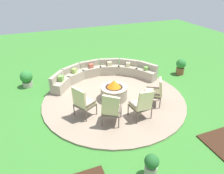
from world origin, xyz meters
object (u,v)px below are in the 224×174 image
(lounge_chair_back_left, at_px, (142,104))
(potted_plant_0, at_px, (27,78))
(curved_stone_bench, at_px, (102,73))
(lounge_chair_front_left, at_px, (83,102))
(fire_pit, at_px, (114,91))
(lounge_chair_front_right, at_px, (111,109))
(potted_plant_2, at_px, (151,165))
(potted_plant_1, at_px, (181,66))
(lounge_chair_back_right, at_px, (155,91))

(lounge_chair_back_left, relative_size, potted_plant_0, 1.56)
(curved_stone_bench, distance_m, potted_plant_0, 3.24)
(lounge_chair_front_left, height_order, lounge_chair_back_left, lounge_chair_front_left)
(fire_pit, xyz_separation_m, lounge_chair_back_left, (0.37, -1.49, 0.25))
(lounge_chair_front_right, distance_m, potted_plant_0, 4.45)
(lounge_chair_back_left, height_order, potted_plant_2, lounge_chair_back_left)
(fire_pit, relative_size, potted_plant_1, 1.30)
(lounge_chair_back_left, distance_m, potted_plant_2, 2.22)
(fire_pit, relative_size, lounge_chair_front_right, 0.88)
(curved_stone_bench, relative_size, potted_plant_2, 7.38)
(lounge_chair_front_right, xyz_separation_m, potted_plant_2, (0.18, -2.13, -0.29))
(curved_stone_bench, xyz_separation_m, lounge_chair_front_right, (-0.81, -3.18, 0.28))
(lounge_chair_front_right, bearing_deg, potted_plant_2, -54.01)
(lounge_chair_back_left, bearing_deg, curved_stone_bench, 86.67)
(lounge_chair_back_right, bearing_deg, fire_pit, 84.76)
(lounge_chair_front_left, distance_m, lounge_chair_front_right, 1.01)
(potted_plant_0, xyz_separation_m, potted_plant_2, (2.55, -5.89, -0.04))
(fire_pit, xyz_separation_m, lounge_chair_back_right, (1.23, -0.90, 0.23))
(potted_plant_2, bearing_deg, lounge_chair_back_left, 67.47)
(lounge_chair_front_left, bearing_deg, lounge_chair_back_left, 34.75)
(potted_plant_1, bearing_deg, lounge_chair_back_left, -144.32)
(lounge_chair_front_left, distance_m, lounge_chair_back_left, 1.92)
(lounge_chair_front_right, bearing_deg, lounge_chair_back_left, 25.80)
(potted_plant_0, bearing_deg, lounge_chair_front_right, -57.72)
(lounge_chair_front_left, distance_m, potted_plant_1, 5.45)
(lounge_chair_front_right, relative_size, potted_plant_0, 1.61)
(potted_plant_1, bearing_deg, lounge_chair_front_right, -151.98)
(lounge_chair_back_left, xyz_separation_m, potted_plant_1, (3.45, 2.47, -0.19))
(potted_plant_0, bearing_deg, lounge_chair_front_left, -61.50)
(fire_pit, xyz_separation_m, lounge_chair_front_right, (-0.66, -1.39, 0.26))
(curved_stone_bench, height_order, potted_plant_2, curved_stone_bench)
(potted_plant_1, xyz_separation_m, potted_plant_2, (-4.29, -4.51, -0.08))
(fire_pit, height_order, lounge_chair_back_left, lounge_chair_back_left)
(curved_stone_bench, bearing_deg, lounge_chair_back_left, -86.38)
(lounge_chair_front_left, distance_m, potted_plant_2, 3.00)
(lounge_chair_back_right, relative_size, potted_plant_1, 1.33)
(fire_pit, distance_m, curved_stone_bench, 1.80)
(lounge_chair_back_right, bearing_deg, potted_plant_2, 177.92)
(potted_plant_0, relative_size, potted_plant_2, 1.12)
(lounge_chair_front_left, bearing_deg, potted_plant_0, 178.14)
(lounge_chair_front_left, xyz_separation_m, lounge_chair_back_right, (2.60, -0.22, -0.04))
(lounge_chair_back_left, bearing_deg, lounge_chair_front_right, 167.62)
(lounge_chair_back_left, bearing_deg, lounge_chair_front_left, 148.15)
(curved_stone_bench, xyz_separation_m, lounge_chair_back_left, (0.21, -3.27, 0.27))
(potted_plant_1, distance_m, potted_plant_2, 6.22)
(lounge_chair_front_left, xyz_separation_m, potted_plant_2, (0.90, -2.84, -0.30))
(fire_pit, bearing_deg, potted_plant_0, 141.99)
(lounge_chair_front_right, xyz_separation_m, lounge_chair_back_right, (1.89, 0.49, -0.03))
(fire_pit, relative_size, curved_stone_bench, 0.22)
(potted_plant_0, bearing_deg, potted_plant_2, -66.58)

